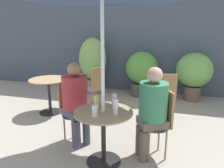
# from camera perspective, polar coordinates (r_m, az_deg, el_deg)

# --- Properties ---
(storefront_wall) EXTENTS (10.00, 0.06, 3.00)m
(storefront_wall) POSITION_cam_1_polar(r_m,az_deg,el_deg) (5.82, 8.96, 12.42)
(storefront_wall) COLOR #3D4756
(storefront_wall) RESTS_ON ground_plane
(cafe_table_near) EXTENTS (0.74, 0.74, 0.71)m
(cafe_table_near) POSITION_cam_1_polar(r_m,az_deg,el_deg) (2.81, -2.26, -10.78)
(cafe_table_near) COLOR black
(cafe_table_near) RESTS_ON ground_plane
(cafe_table_far) EXTENTS (0.75, 0.75, 0.71)m
(cafe_table_far) POSITION_cam_1_polar(r_m,az_deg,el_deg) (4.58, -16.17, -1.05)
(cafe_table_far) COLOR black
(cafe_table_far) RESTS_ON ground_plane
(bistro_chair_0) EXTENTS (0.41, 0.40, 0.93)m
(bistro_chair_0) POSITION_cam_1_polar(r_m,az_deg,el_deg) (3.00, 12.86, -8.70)
(bistro_chair_0) COLOR #232847
(bistro_chair_0) RESTS_ON ground_plane
(bistro_chair_1) EXTENTS (0.42, 0.41, 0.93)m
(bistro_chair_1) POSITION_cam_1_polar(r_m,az_deg,el_deg) (3.40, -10.65, -5.76)
(bistro_chair_1) COLOR #232847
(bistro_chair_1) RESTS_ON ground_plane
(bistro_chair_2) EXTENTS (0.42, 0.41, 0.93)m
(bistro_chair_2) POSITION_cam_1_polar(r_m,az_deg,el_deg) (4.49, -4.19, -0.39)
(bistro_chair_2) COLOR #232847
(bistro_chair_2) RESTS_ON ground_plane
(bistro_chair_3) EXTENTS (0.39, 0.40, 0.93)m
(bistro_chair_3) POSITION_cam_1_polar(r_m,az_deg,el_deg) (4.06, 13.99, -2.49)
(bistro_chair_3) COLOR #232847
(bistro_chair_3) RESTS_ON ground_plane
(seated_person_0) EXTENTS (0.45, 0.44, 1.25)m
(seated_person_0) POSITION_cam_1_polar(r_m,az_deg,el_deg) (2.88, 10.40, -5.74)
(seated_person_0) COLOR brown
(seated_person_0) RESTS_ON ground_plane
(seated_person_1) EXTENTS (0.47, 0.46, 1.24)m
(seated_person_1) POSITION_cam_1_polar(r_m,az_deg,el_deg) (3.22, -9.47, -3.56)
(seated_person_1) COLOR #42475B
(seated_person_1) RESTS_ON ground_plane
(beer_glass_0) EXTENTS (0.07, 0.07, 0.20)m
(beer_glass_0) POSITION_cam_1_polar(r_m,az_deg,el_deg) (2.80, 0.63, -4.45)
(beer_glass_0) COLOR silver
(beer_glass_0) RESTS_ON cafe_table_near
(beer_glass_1) EXTENTS (0.06, 0.06, 0.16)m
(beer_glass_1) POSITION_cam_1_polar(r_m,az_deg,el_deg) (2.85, -4.05, -4.48)
(beer_glass_1) COLOR #DBC65B
(beer_glass_1) RESTS_ON cafe_table_near
(beer_glass_2) EXTENTS (0.07, 0.07, 0.14)m
(beer_glass_2) POSITION_cam_1_polar(r_m,az_deg,el_deg) (2.57, -4.53, -6.98)
(beer_glass_2) COLOR silver
(beer_glass_2) RESTS_ON cafe_table_near
(beer_glass_3) EXTENTS (0.06, 0.06, 0.19)m
(beer_glass_3) POSITION_cam_1_polar(r_m,az_deg,el_deg) (2.61, 0.98, -5.95)
(beer_glass_3) COLOR silver
(beer_glass_3) RESTS_ON cafe_table_near
(potted_plant_0) EXTENTS (0.71, 0.71, 1.45)m
(potted_plant_0) POSITION_cam_1_polar(r_m,az_deg,el_deg) (5.75, -5.01, 5.66)
(potted_plant_0) COLOR #93664C
(potted_plant_0) RESTS_ON ground_plane
(potted_plant_1) EXTENTS (0.80, 0.80, 1.12)m
(potted_plant_1) POSITION_cam_1_polar(r_m,az_deg,el_deg) (5.54, 7.76, 3.42)
(potted_plant_1) COLOR #47423D
(potted_plant_1) RESTS_ON ground_plane
(potted_plant_2) EXTENTS (0.83, 0.83, 1.14)m
(potted_plant_2) POSITION_cam_1_polar(r_m,az_deg,el_deg) (5.47, 20.65, 3.00)
(potted_plant_2) COLOR brown
(potted_plant_2) RESTS_ON ground_plane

